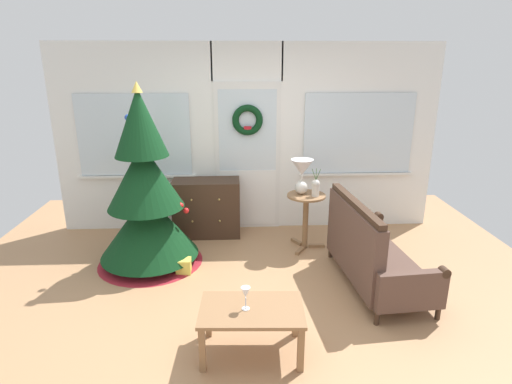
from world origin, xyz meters
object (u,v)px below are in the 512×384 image
at_px(dresser_cabinet, 207,208).
at_px(wine_glass, 246,293).
at_px(side_table, 306,211).
at_px(coffee_table, 252,315).
at_px(christmas_tree, 146,201).
at_px(table_lamp, 302,172).
at_px(gift_box, 184,266).
at_px(settee_sofa, 370,253).
at_px(flower_vase, 316,187).

bearing_deg(dresser_cabinet, wine_glass, -79.09).
distance_m(side_table, coffee_table, 2.14).
bearing_deg(coffee_table, dresser_cabinet, 101.98).
height_order(christmas_tree, table_lamp, christmas_tree).
xyz_separation_m(table_lamp, gift_box, (-1.42, -0.65, -0.92)).
height_order(wine_glass, gift_box, wine_glass).
bearing_deg(side_table, settee_sofa, -60.97).
distance_m(christmas_tree, side_table, 1.95).
height_order(side_table, table_lamp, table_lamp).
distance_m(christmas_tree, wine_glass, 2.04).
xyz_separation_m(settee_sofa, gift_box, (-2.01, 0.35, -0.29)).
relative_size(christmas_tree, gift_box, 12.63).
relative_size(dresser_cabinet, wine_glass, 4.64).
bearing_deg(flower_vase, christmas_tree, -172.73).
relative_size(side_table, wine_glass, 3.68).
bearing_deg(settee_sofa, flower_vase, 115.68).
xyz_separation_m(christmas_tree, wine_glass, (1.11, -1.69, -0.22)).
bearing_deg(wine_glass, table_lamp, 70.19).
distance_m(table_lamp, gift_box, 1.81).
distance_m(side_table, wine_glass, 2.16).
bearing_deg(gift_box, side_table, 22.27).
height_order(table_lamp, wine_glass, table_lamp).
xyz_separation_m(settee_sofa, table_lamp, (-0.59, 1.00, 0.63)).
bearing_deg(christmas_tree, table_lamp, 10.91).
xyz_separation_m(settee_sofa, wine_glass, (-1.33, -1.05, 0.18)).
bearing_deg(coffee_table, settee_sofa, 39.07).
bearing_deg(dresser_cabinet, side_table, -21.01).
distance_m(coffee_table, gift_box, 1.60).
height_order(table_lamp, flower_vase, table_lamp).
distance_m(settee_sofa, gift_box, 2.06).
distance_m(settee_sofa, flower_vase, 1.10).
relative_size(settee_sofa, wine_glass, 8.05).
bearing_deg(table_lamp, dresser_cabinet, 159.69).
bearing_deg(settee_sofa, table_lamp, 120.66).
bearing_deg(flower_vase, side_table, 149.04).
height_order(christmas_tree, coffee_table, christmas_tree).
relative_size(flower_vase, wine_glass, 1.79).
xyz_separation_m(flower_vase, coffee_table, (-0.85, -1.94, -0.48)).
distance_m(wine_glass, gift_box, 1.63).
distance_m(table_lamp, wine_glass, 2.22).
relative_size(side_table, table_lamp, 1.63).
bearing_deg(side_table, wine_glass, -111.67).
height_order(side_table, flower_vase, flower_vase).
bearing_deg(dresser_cabinet, christmas_tree, -127.82).
bearing_deg(wine_glass, dresser_cabinet, 100.91).
xyz_separation_m(table_lamp, wine_glass, (-0.74, -2.05, -0.44)).
bearing_deg(flower_vase, wine_glass, -114.74).
xyz_separation_m(flower_vase, gift_box, (-1.58, -0.55, -0.75)).
bearing_deg(coffee_table, christmas_tree, 124.44).
bearing_deg(dresser_cabinet, table_lamp, -20.31).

